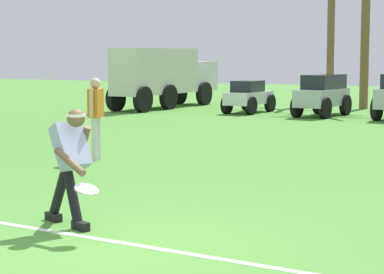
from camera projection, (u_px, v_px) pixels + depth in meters
ground_plane at (104, 251)px, 7.70m from camera, size 80.00×80.00×0.00m
field_line_paint at (122, 243)px, 8.00m from camera, size 18.91×1.68×0.01m
frisbee_thrower at (70, 160)px, 8.66m from camera, size 1.00×0.72×1.39m
frisbee_in_flight at (86, 189)px, 8.06m from camera, size 0.32×0.33×0.11m
teammate_near_sideline at (96, 111)px, 14.09m from camera, size 0.27×0.50×1.56m
parked_car_slot_a at (249, 96)px, 25.50m from camera, size 1.19×2.24×1.10m
parked_car_slot_b at (323, 94)px, 24.11m from camera, size 1.39×2.49×1.34m
box_truck at (164, 75)px, 27.73m from camera, size 1.70×5.96×2.20m
palm_tree_far_left at (331, 4)px, 30.50m from camera, size 3.42×3.44×6.78m
palm_tree_left_of_centre at (366, 8)px, 26.96m from camera, size 3.09×3.28×5.90m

